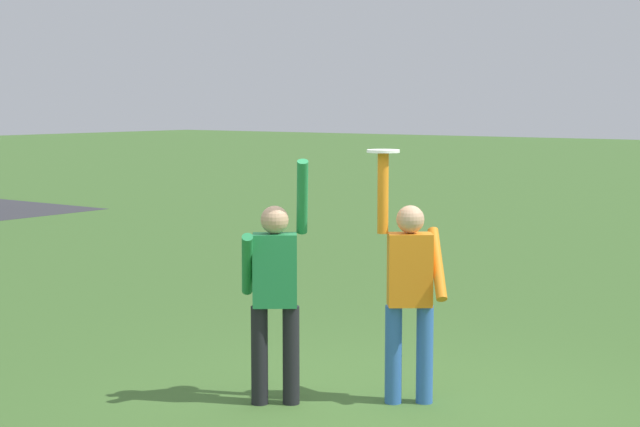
{
  "coord_description": "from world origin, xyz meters",
  "views": [
    {
      "loc": [
        -6.87,
        -4.51,
        2.49
      ],
      "look_at": [
        -0.1,
        0.52,
        1.57
      ],
      "focal_mm": 57.63,
      "sensor_mm": 36.0,
      "label": 1
    }
  ],
  "objects": [
    {
      "name": "frisbee_disc",
      "position": [
        0.1,
        0.03,
        2.09
      ],
      "size": [
        0.27,
        0.27,
        0.02
      ],
      "primitive_type": "cylinder",
      "color": "white",
      "rests_on": "person_catcher"
    },
    {
      "name": "person_defender",
      "position": [
        -0.44,
        0.72,
        0.98
      ],
      "size": [
        0.64,
        0.66,
        2.05
      ],
      "rotation": [
        0.0,
        0.0,
        5.38
      ],
      "color": "black",
      "rests_on": "ground_plane"
    },
    {
      "name": "person_catcher",
      "position": [
        0.24,
        -0.15,
        0.98
      ],
      "size": [
        0.54,
        0.58,
        2.08
      ],
      "rotation": [
        0.0,
        0.0,
        2.24
      ],
      "color": "#3366B7",
      "rests_on": "ground_plane"
    },
    {
      "name": "ground_plane",
      "position": [
        0.0,
        0.0,
        0.0
      ],
      "size": [
        120.0,
        120.0,
        0.0
      ],
      "primitive_type": "plane",
      "color": "#426B2D"
    }
  ]
}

